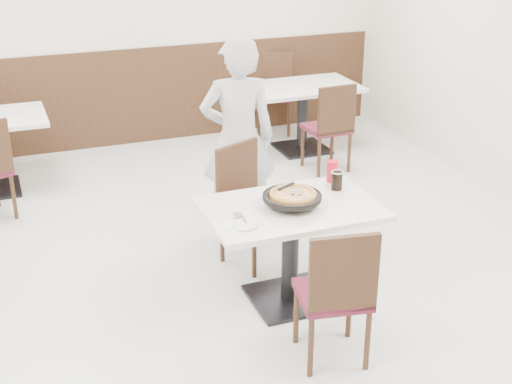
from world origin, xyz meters
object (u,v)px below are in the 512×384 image
object	(u,v)px
chair_far	(254,207)
bg_chair_right_near	(327,126)
red_cup	(332,171)
pizza	(293,197)
bg_table_right	(303,118)
bg_chair_right_far	(274,94)
chair_near	(333,291)
side_plate	(244,225)
pizza_pan	(292,201)
diner_person	(238,139)
cola_glass	(337,181)
main_table	(290,254)

from	to	relation	value
chair_far	bg_chair_right_near	world-z (taller)	same
red_cup	pizza	bearing A→B (deg)	-147.38
red_cup	bg_table_right	distance (m)	2.81
pizza	bg_chair_right_far	world-z (taller)	bg_chair_right_far
bg_table_right	bg_chair_right_far	xyz separation A→B (m)	(-0.06, 0.71, 0.10)
chair_near	pizza	bearing A→B (deg)	96.43
chair_near	side_plate	distance (m)	0.71
pizza_pan	diner_person	distance (m)	1.18
chair_near	diner_person	size ratio (longest dim) A/B	0.56
chair_far	side_plate	size ratio (longest dim) A/B	5.71
cola_glass	bg_chair_right_near	size ratio (longest dim) A/B	0.14
side_plate	cola_glass	bearing A→B (deg)	21.82
chair_far	red_cup	world-z (taller)	chair_far
chair_near	cola_glass	distance (m)	1.03
diner_person	bg_chair_right_far	distance (m)	2.80
side_plate	red_cup	distance (m)	1.00
main_table	diner_person	distance (m)	1.27
pizza	side_plate	bearing A→B (deg)	-155.15
main_table	bg_chair_right_near	size ratio (longest dim) A/B	1.26
cola_glass	bg_chair_right_far	bearing A→B (deg)	74.89
red_cup	bg_chair_right_far	bearing A→B (deg)	74.82
bg_chair_right_far	cola_glass	bearing A→B (deg)	98.20
red_cup	diner_person	world-z (taller)	diner_person
chair_far	diner_person	world-z (taller)	diner_person
chair_near	red_cup	world-z (taller)	chair_near
cola_glass	bg_chair_right_far	size ratio (longest dim) A/B	0.14
bg_chair_right_near	red_cup	bearing A→B (deg)	-118.88
pizza_pan	pizza	distance (m)	0.03
chair_near	bg_chair_right_far	distance (m)	4.53
chair_near	pizza_pan	size ratio (longest dim) A/B	2.78
bg_table_right	main_table	bearing A→B (deg)	-115.96
chair_near	bg_table_right	bearing A→B (deg)	78.15
main_table	pizza	world-z (taller)	pizza
side_plate	bg_chair_right_near	bearing A→B (deg)	53.58
pizza	cola_glass	world-z (taller)	cola_glass
main_table	cola_glass	distance (m)	0.63
side_plate	bg_chair_right_near	world-z (taller)	bg_chair_right_near
chair_far	pizza_pan	distance (m)	0.72
pizza_pan	bg_table_right	world-z (taller)	pizza_pan
diner_person	bg_table_right	world-z (taller)	diner_person
chair_near	side_plate	size ratio (longest dim) A/B	5.71
bg_chair_right_far	pizza	bearing A→B (deg)	92.88
chair_near	cola_glass	world-z (taller)	chair_near
side_plate	bg_chair_right_far	world-z (taller)	bg_chair_right_far
pizza	cola_glass	bearing A→B (deg)	18.45
bg_chair_right_near	pizza	bearing A→B (deg)	-124.88
bg_chair_right_far	side_plate	bearing A→B (deg)	88.31
diner_person	bg_chair_right_far	bearing A→B (deg)	-107.05
main_table	chair_near	distance (m)	0.71
chair_far	bg_chair_right_far	world-z (taller)	same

